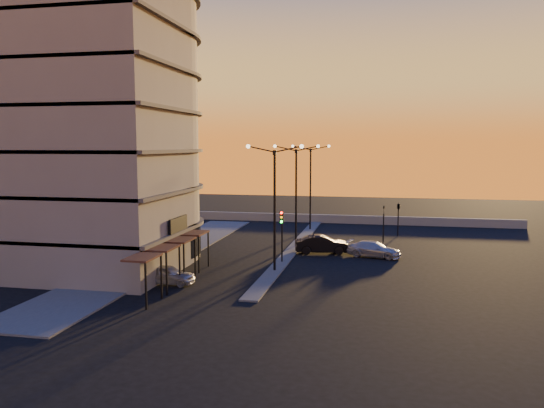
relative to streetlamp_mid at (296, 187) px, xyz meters
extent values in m
plane|color=black|center=(0.00, -10.00, -5.59)|extent=(120.00, 120.00, 0.00)
cube|color=#4D4D4B|center=(-10.50, -6.00, -5.53)|extent=(5.00, 40.00, 0.12)
cube|color=#4D4D4B|center=(0.00, 0.00, -5.53)|extent=(1.20, 36.00, 0.12)
cube|color=gray|center=(2.00, 16.00, -5.09)|extent=(44.00, 0.50, 1.00)
cylinder|color=slate|center=(-14.00, -8.00, 6.91)|extent=(14.00, 14.00, 25.00)
cube|color=slate|center=(-14.00, -13.00, 6.91)|extent=(14.00, 10.00, 25.00)
cylinder|color=black|center=(-14.00, -8.00, -3.99)|extent=(14.16, 14.16, 2.40)
cube|color=black|center=(-6.80, -12.00, -1.99)|extent=(0.15, 3.20, 1.20)
cylinder|color=black|center=(0.00, -10.00, -1.09)|extent=(0.18, 0.18, 9.00)
cube|color=black|center=(0.00, -10.00, 3.31)|extent=(0.25, 0.25, 0.35)
sphere|color=#FFE5B2|center=(-2.00, -10.00, 3.76)|extent=(0.32, 0.32, 0.32)
sphere|color=#FFE5B2|center=(2.00, -10.00, 3.76)|extent=(0.32, 0.32, 0.32)
cylinder|color=black|center=(0.00, 0.00, -1.09)|extent=(0.18, 0.18, 9.00)
cube|color=black|center=(0.00, 0.00, 3.31)|extent=(0.25, 0.25, 0.35)
sphere|color=#FFE5B2|center=(-2.00, 0.00, 3.76)|extent=(0.32, 0.32, 0.32)
sphere|color=#FFE5B2|center=(2.00, 0.00, 3.76)|extent=(0.32, 0.32, 0.32)
cylinder|color=black|center=(0.00, 10.00, -1.09)|extent=(0.18, 0.18, 9.00)
cube|color=black|center=(0.00, 10.00, 3.31)|extent=(0.25, 0.25, 0.35)
sphere|color=#FFE5B2|center=(-2.00, 10.00, 3.76)|extent=(0.32, 0.32, 0.32)
sphere|color=#FFE5B2|center=(2.00, 10.00, 3.76)|extent=(0.32, 0.32, 0.32)
cylinder|color=black|center=(0.00, -7.00, -3.99)|extent=(0.12, 0.12, 3.20)
cube|color=black|center=(0.00, -7.18, -1.84)|extent=(0.28, 0.16, 1.00)
sphere|color=#FF0C05|center=(0.00, -7.28, -1.49)|extent=(0.20, 0.20, 0.20)
sphere|color=orange|center=(0.00, -7.28, -1.84)|extent=(0.20, 0.20, 0.20)
sphere|color=#0CFF26|center=(0.00, -7.28, -2.19)|extent=(0.20, 0.20, 0.20)
cylinder|color=black|center=(8.00, 4.00, -4.19)|extent=(0.12, 0.12, 2.80)
imported|color=black|center=(8.00, 4.00, -2.39)|extent=(0.13, 0.16, 0.80)
cylinder|color=black|center=(9.50, 8.00, -4.19)|extent=(0.12, 0.12, 2.80)
imported|color=black|center=(9.50, 8.00, -2.39)|extent=(0.42, 1.99, 0.80)
imported|color=silver|center=(-6.50, -15.03, -4.93)|extent=(3.90, 1.58, 1.33)
imported|color=black|center=(2.78, -2.50, -4.80)|extent=(5.02, 2.51, 1.58)
imported|color=#B8BBC1|center=(7.21, -3.17, -4.93)|extent=(4.86, 2.83, 1.32)
camera|label=1|loc=(7.74, -48.20, 3.82)|focal=35.00mm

